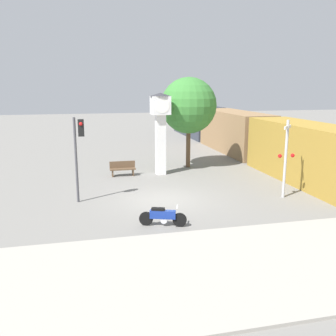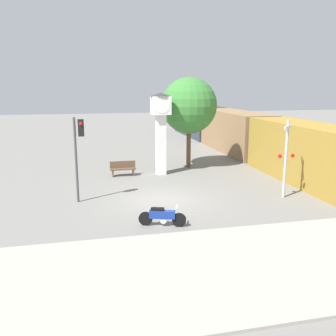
{
  "view_description": "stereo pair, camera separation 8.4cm",
  "coord_description": "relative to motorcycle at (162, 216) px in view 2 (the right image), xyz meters",
  "views": [
    {
      "loc": [
        -3.83,
        -17.43,
        5.58
      ],
      "look_at": [
        0.57,
        1.27,
        1.32
      ],
      "focal_mm": 40.0,
      "sensor_mm": 36.0,
      "label": 1
    },
    {
      "loc": [
        -3.75,
        -17.45,
        5.58
      ],
      "look_at": [
        0.57,
        1.27,
        1.32
      ],
      "focal_mm": 40.0,
      "sensor_mm": 36.0,
      "label": 2
    }
  ],
  "objects": [
    {
      "name": "motorcycle",
      "position": [
        0.0,
        0.0,
        0.0
      ],
      "size": [
        1.86,
        0.76,
        0.86
      ],
      "rotation": [
        0.0,
        0.0,
        -0.34
      ],
      "color": "black",
      "rests_on": "ground_plane"
    },
    {
      "name": "clock_tower",
      "position": [
        1.83,
        8.94,
        2.98
      ],
      "size": [
        1.35,
        1.35,
        5.13
      ],
      "color": "white",
      "rests_on": "ground_plane"
    },
    {
      "name": "street_tree",
      "position": [
        4.13,
        10.55,
        3.82
      ],
      "size": [
        3.78,
        3.78,
        6.13
      ],
      "color": "brown",
      "rests_on": "ground_plane"
    },
    {
      "name": "sidewalk_strip",
      "position": [
        0.77,
        -4.0,
        -0.36
      ],
      "size": [
        36.0,
        6.0,
        0.1
      ],
      "color": "#9E998E",
      "rests_on": "ground_plane"
    },
    {
      "name": "freight_train",
      "position": [
        9.83,
        15.87,
        1.29
      ],
      "size": [
        2.8,
        31.54,
        3.4
      ],
      "color": "olive",
      "rests_on": "ground_plane"
    },
    {
      "name": "railroad_crossing_signal",
      "position": [
        6.84,
        2.49,
        1.73
      ],
      "size": [
        0.9,
        0.82,
        3.93
      ],
      "color": "#B7B7BC",
      "rests_on": "ground_plane"
    },
    {
      "name": "bench",
      "position": [
        -0.6,
        8.98,
        0.08
      ],
      "size": [
        1.6,
        0.44,
        0.92
      ],
      "color": "brown",
      "rests_on": "ground_plane"
    },
    {
      "name": "ground_plane",
      "position": [
        0.77,
        3.47,
        -0.41
      ],
      "size": [
        120.0,
        120.0,
        0.0
      ],
      "primitive_type": "plane",
      "color": "slate"
    },
    {
      "name": "traffic_light",
      "position": [
        -3.18,
        4.08,
        2.43
      ],
      "size": [
        0.5,
        0.35,
        4.12
      ],
      "color": "#47474C",
      "rests_on": "ground_plane"
    }
  ]
}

